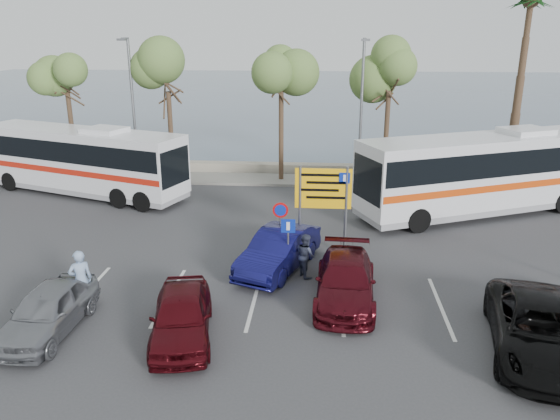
# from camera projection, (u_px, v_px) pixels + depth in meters

# --- Properties ---
(ground) EXTENTS (120.00, 120.00, 0.00)m
(ground) POSITION_uv_depth(u_px,v_px,m) (292.00, 288.00, 19.02)
(ground) COLOR #37373A
(ground) RESTS_ON ground
(kerb_strip) EXTENTS (44.00, 2.40, 0.15)m
(kerb_strip) POSITION_uv_depth(u_px,v_px,m) (306.00, 181.00, 32.24)
(kerb_strip) COLOR gray
(kerb_strip) RESTS_ON ground
(seawall) EXTENTS (48.00, 0.80, 0.60)m
(seawall) POSITION_uv_depth(u_px,v_px,m) (308.00, 169.00, 34.06)
(seawall) COLOR gray
(seawall) RESTS_ON ground
(sea) EXTENTS (140.00, 140.00, 0.00)m
(sea) POSITION_uv_depth(u_px,v_px,m) (318.00, 94.00, 75.79)
(sea) COLOR #44586C
(sea) RESTS_ON ground
(tree_far_left) EXTENTS (3.20, 3.20, 7.60)m
(tree_far_left) POSITION_uv_depth(u_px,v_px,m) (65.00, 70.00, 31.36)
(tree_far_left) COLOR #382619
(tree_far_left) RESTS_ON kerb_strip
(tree_left) EXTENTS (3.20, 3.20, 7.20)m
(tree_left) POSITION_uv_depth(u_px,v_px,m) (167.00, 77.00, 31.00)
(tree_left) COLOR #382619
(tree_left) RESTS_ON kerb_strip
(tree_mid) EXTENTS (3.20, 3.20, 8.00)m
(tree_mid) POSITION_uv_depth(u_px,v_px,m) (281.00, 66.00, 30.29)
(tree_mid) COLOR #382619
(tree_mid) RESTS_ON kerb_strip
(tree_right) EXTENTS (3.20, 3.20, 7.40)m
(tree_right) POSITION_uv_depth(u_px,v_px,m) (390.00, 75.00, 29.98)
(tree_right) COLOR #382619
(tree_right) RESTS_ON kerb_strip
(palm_tree) EXTENTS (4.80, 4.80, 11.20)m
(palm_tree) POSITION_uv_depth(u_px,v_px,m) (531.00, 3.00, 28.28)
(palm_tree) COLOR #382619
(palm_tree) RESTS_ON kerb_strip
(street_lamp_left) EXTENTS (0.45, 1.15, 8.01)m
(street_lamp_left) POSITION_uv_depth(u_px,v_px,m) (132.00, 103.00, 31.14)
(street_lamp_left) COLOR slate
(street_lamp_left) RESTS_ON kerb_strip
(street_lamp_right) EXTENTS (0.45, 1.15, 8.01)m
(street_lamp_right) POSITION_uv_depth(u_px,v_px,m) (362.00, 105.00, 30.13)
(street_lamp_right) COLOR slate
(street_lamp_right) RESTS_ON kerb_strip
(direction_sign) EXTENTS (2.20, 0.12, 3.60)m
(direction_sign) POSITION_uv_depth(u_px,v_px,m) (323.00, 195.00, 21.20)
(direction_sign) COLOR slate
(direction_sign) RESTS_ON ground
(sign_no_stop) EXTENTS (0.60, 0.08, 2.35)m
(sign_no_stop) POSITION_uv_depth(u_px,v_px,m) (280.00, 222.00, 20.83)
(sign_no_stop) COLOR slate
(sign_no_stop) RESTS_ON ground
(sign_parking) EXTENTS (0.50, 0.07, 2.25)m
(sign_parking) POSITION_uv_depth(u_px,v_px,m) (288.00, 240.00, 19.32)
(sign_parking) COLOR slate
(sign_parking) RESTS_ON ground
(lane_markings) EXTENTS (12.02, 4.20, 0.01)m
(lane_markings) POSITION_uv_depth(u_px,v_px,m) (256.00, 300.00, 18.16)
(lane_markings) COLOR silver
(lane_markings) RESTS_ON ground
(coach_bus_left) EXTENTS (12.27, 6.49, 3.78)m
(coach_bus_left) POSITION_uv_depth(u_px,v_px,m) (82.00, 163.00, 29.33)
(coach_bus_left) COLOR silver
(coach_bus_left) RESTS_ON ground
(coach_bus_right) EXTENTS (13.03, 7.84, 4.06)m
(coach_bus_right) POSITION_uv_depth(u_px,v_px,m) (487.00, 176.00, 26.21)
(coach_bus_right) COLOR silver
(coach_bus_right) RESTS_ON ground
(car_silver_a) EXTENTS (1.82, 4.20, 1.41)m
(car_silver_a) POSITION_uv_depth(u_px,v_px,m) (48.00, 310.00, 16.02)
(car_silver_a) COLOR gray
(car_silver_a) RESTS_ON ground
(car_blue) EXTENTS (3.11, 4.87, 1.52)m
(car_blue) POSITION_uv_depth(u_px,v_px,m) (279.00, 250.00, 20.25)
(car_blue) COLOR #10104D
(car_blue) RESTS_ON ground
(car_maroon) EXTENTS (2.16, 4.84, 1.38)m
(car_maroon) POSITION_uv_depth(u_px,v_px,m) (345.00, 281.00, 17.94)
(car_maroon) COLOR #470B13
(car_maroon) RESTS_ON ground
(car_red) EXTENTS (2.44, 4.43, 1.43)m
(car_red) POSITION_uv_depth(u_px,v_px,m) (181.00, 315.00, 15.74)
(car_red) COLOR #460A10
(car_red) RESTS_ON ground
(suv_black) EXTENTS (3.44, 5.75, 1.50)m
(suv_black) POSITION_uv_depth(u_px,v_px,m) (539.00, 329.00, 14.93)
(suv_black) COLOR black
(suv_black) RESTS_ON ground
(pedestrian_near) EXTENTS (0.87, 0.80, 1.99)m
(pedestrian_near) POSITION_uv_depth(u_px,v_px,m) (81.00, 280.00, 17.32)
(pedestrian_near) COLOR #849DC0
(pedestrian_near) RESTS_ON ground
(pedestrian_far) EXTENTS (0.93, 0.99, 1.63)m
(pedestrian_far) POSITION_uv_depth(u_px,v_px,m) (306.00, 255.00, 19.68)
(pedestrian_far) COLOR #32374B
(pedestrian_far) RESTS_ON ground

